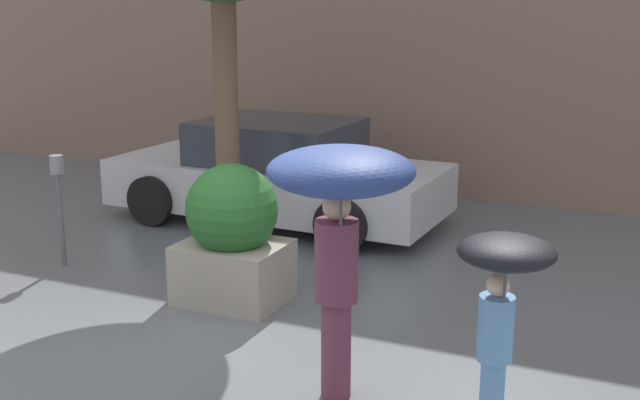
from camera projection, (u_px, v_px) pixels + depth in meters
ground_plane at (169, 363)px, 6.43m from camera, size 40.00×40.00×0.00m
planter_box at (232, 235)px, 7.61m from camera, size 0.99×0.88×1.35m
person_adult at (340, 200)px, 5.44m from camera, size 1.00×1.00×1.89m
person_child at (502, 288)px, 5.03m from camera, size 0.61×0.61×1.42m
parked_car_near at (277, 175)px, 10.49m from camera, size 4.37×2.13×1.32m
parking_meter at (58, 187)px, 8.58m from camera, size 0.14×0.14×1.23m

